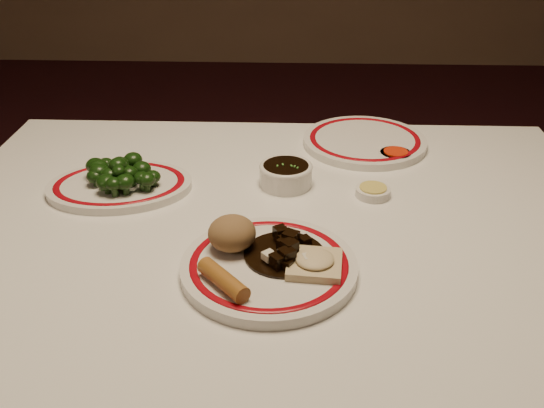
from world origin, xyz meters
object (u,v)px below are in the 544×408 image
(broccoli_plate, at_px, (120,186))
(broccoli_pile, at_px, (118,172))
(rice_mound, at_px, (232,233))
(spring_roll, at_px, (223,280))
(fried_wonton, at_px, (315,262))
(main_plate, at_px, (269,267))
(dining_table, at_px, (273,266))
(stirfry_heap, at_px, (286,251))
(soy_bowl, at_px, (286,175))

(broccoli_plate, bearing_deg, broccoli_pile, -75.61)
(rice_mound, bearing_deg, spring_roll, -91.73)
(spring_roll, bearing_deg, fried_wonton, -19.06)
(main_plate, bearing_deg, broccoli_pile, 139.38)
(dining_table, distance_m, fried_wonton, 0.21)
(stirfry_heap, distance_m, broccoli_plate, 0.39)
(main_plate, bearing_deg, dining_table, 89.51)
(broccoli_plate, height_order, soy_bowl, soy_bowl)
(stirfry_heap, relative_size, broccoli_plate, 0.42)
(dining_table, xyz_separation_m, main_plate, (-0.00, -0.15, 0.10))
(fried_wonton, xyz_separation_m, broccoli_plate, (-0.36, 0.26, -0.02))
(dining_table, bearing_deg, rice_mound, -118.40)
(dining_table, relative_size, main_plate, 3.89)
(stirfry_heap, relative_size, broccoli_pile, 0.85)
(spring_roll, relative_size, stirfry_heap, 0.76)
(fried_wonton, relative_size, broccoli_pile, 0.59)
(dining_table, height_order, broccoli_pile, broccoli_pile)
(dining_table, bearing_deg, spring_roll, -106.55)
(spring_roll, xyz_separation_m, stirfry_heap, (0.09, 0.08, -0.00))
(broccoli_pile, bearing_deg, fried_wonton, -35.96)
(stirfry_heap, height_order, broccoli_pile, broccoli_pile)
(dining_table, distance_m, rice_mound, 0.18)
(broccoli_plate, bearing_deg, spring_roll, -53.83)
(broccoli_plate, bearing_deg, stirfry_heap, -36.70)
(broccoli_pile, xyz_separation_m, soy_bowl, (0.31, 0.04, -0.02))
(stirfry_heap, bearing_deg, fried_wonton, -32.72)
(rice_mound, xyz_separation_m, fried_wonton, (0.12, -0.05, -0.02))
(fried_wonton, xyz_separation_m, soy_bowl, (-0.05, 0.29, -0.01))
(main_plate, height_order, spring_roll, spring_roll)
(stirfry_heap, xyz_separation_m, broccoli_plate, (-0.31, 0.23, -0.02))
(spring_roll, height_order, soy_bowl, spring_roll)
(main_plate, distance_m, spring_roll, 0.09)
(dining_table, height_order, stirfry_heap, stirfry_heap)
(broccoli_plate, bearing_deg, rice_mound, -42.66)
(dining_table, height_order, main_plate, main_plate)
(fried_wonton, bearing_deg, broccoli_plate, 143.75)
(dining_table, bearing_deg, broccoli_plate, 160.21)
(spring_roll, bearing_deg, dining_table, 32.41)
(spring_roll, distance_m, broccoli_pile, 0.38)
(rice_mound, relative_size, broccoli_pile, 0.50)
(dining_table, relative_size, spring_roll, 12.78)
(broccoli_pile, bearing_deg, broccoli_plate, 104.39)
(dining_table, distance_m, soy_bowl, 0.18)
(soy_bowl, bearing_deg, broccoli_pile, -173.42)
(dining_table, bearing_deg, main_plate, -90.49)
(broccoli_plate, distance_m, broccoli_pile, 0.03)
(fried_wonton, bearing_deg, stirfry_heap, 147.28)
(dining_table, relative_size, rice_mound, 16.31)
(dining_table, xyz_separation_m, soy_bowl, (0.02, 0.14, 0.11))
(main_plate, height_order, rice_mound, rice_mound)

